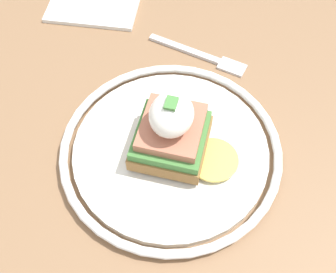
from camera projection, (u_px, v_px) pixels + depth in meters
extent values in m
cube|color=#846042|center=(164.00, 183.00, 0.49)|extent=(1.06, 0.87, 0.03)
cylinder|color=#846042|center=(69.00, 59.00, 1.10)|extent=(0.06, 0.06, 0.71)
cylinder|color=silver|center=(168.00, 151.00, 0.49)|extent=(0.23, 0.23, 0.01)
torus|color=white|center=(168.00, 148.00, 0.48)|extent=(0.26, 0.26, 0.01)
cube|color=olive|center=(168.00, 142.00, 0.47)|extent=(0.08, 0.08, 0.02)
cube|color=#427A38|center=(167.00, 134.00, 0.46)|extent=(0.08, 0.08, 0.01)
cube|color=#AD664C|center=(170.00, 127.00, 0.45)|extent=(0.07, 0.07, 0.01)
ellipsoid|color=white|center=(169.00, 114.00, 0.43)|extent=(0.05, 0.05, 0.04)
cylinder|color=#E5C656|center=(213.00, 160.00, 0.47)|extent=(0.06, 0.06, 0.00)
cube|color=#47843D|center=(168.00, 102.00, 0.41)|extent=(0.02, 0.01, 0.00)
cube|color=silver|center=(184.00, 49.00, 0.58)|extent=(0.03, 0.11, 0.00)
cube|color=silver|center=(232.00, 67.00, 0.56)|extent=(0.03, 0.04, 0.00)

